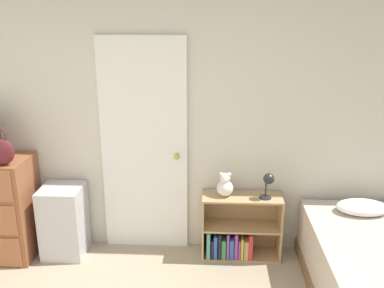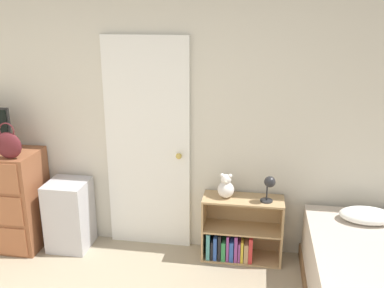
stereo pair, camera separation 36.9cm
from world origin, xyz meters
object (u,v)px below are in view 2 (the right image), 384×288
desk_lamp (269,184)px  teddy_bear (226,187)px  storage_bin (70,215)px  handbag (8,145)px  bookshelf (237,235)px

desk_lamp → teddy_bear: bearing=173.9°
storage_bin → desk_lamp: (1.89, 0.01, 0.44)m
storage_bin → desk_lamp: bearing=0.3°
desk_lamp → handbag: bearing=-174.7°
desk_lamp → bookshelf: bearing=171.3°
bookshelf → teddy_bear: bearing=-179.9°
bookshelf → teddy_bear: size_ratio=3.19×
teddy_bear → desk_lamp: size_ratio=0.94×
bookshelf → desk_lamp: (0.27, -0.04, 0.55)m
storage_bin → desk_lamp: 1.94m
handbag → teddy_bear: 1.98m
teddy_bear → desk_lamp: 0.39m
teddy_bear → bookshelf: bearing=0.1°
handbag → desk_lamp: size_ratio=1.36×
teddy_bear → desk_lamp: desk_lamp is taller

